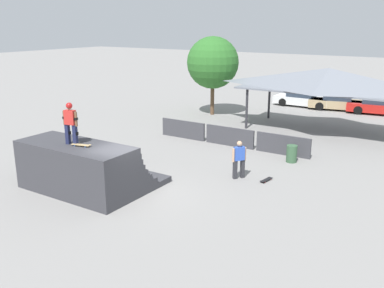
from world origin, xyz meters
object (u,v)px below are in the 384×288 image
object	(u,v)px
skateboard_on_ground	(266,180)
parked_car_red	(378,106)
skater_on_deck	(70,121)
skateboard_on_deck	(82,145)
parked_car_white	(302,99)
trash_bin	(292,154)
parked_car_tan	(338,102)
bystander_walking	(239,158)
tree_beside_pavilion	(213,63)

from	to	relation	value
skateboard_on_ground	parked_car_red	bearing A→B (deg)	-176.43
skater_on_deck	skateboard_on_deck	distance (m)	1.05
skater_on_deck	parked_car_white	bearing A→B (deg)	75.00
skateboard_on_ground	skateboard_on_deck	bearing A→B (deg)	-37.74
skateboard_on_deck	parked_car_white	size ratio (longest dim) A/B	0.18
skateboard_on_ground	trash_bin	distance (m)	3.18
skateboard_on_deck	parked_car_white	bearing A→B (deg)	74.07
parked_car_white	parked_car_red	world-z (taller)	same
skater_on_deck	parked_car_red	world-z (taller)	skater_on_deck
parked_car_white	parked_car_tan	size ratio (longest dim) A/B	0.96
skateboard_on_deck	skater_on_deck	bearing A→B (deg)	165.98
bystander_walking	parked_car_tan	distance (m)	18.06
skateboard_on_deck	tree_beside_pavilion	xyz separation A→B (m)	(-3.53, 16.24, 1.75)
skateboard_on_ground	parked_car_tan	bearing A→B (deg)	-167.02
skateboard_on_deck	parked_car_white	xyz separation A→B (m)	(1.06, 23.05, -1.48)
trash_bin	parked_car_tan	bearing A→B (deg)	95.88
skater_on_deck	parked_car_white	size ratio (longest dim) A/B	0.37
parked_car_white	parked_car_red	xyz separation A→B (m)	(5.84, 0.03, -0.00)
skateboard_on_deck	skateboard_on_ground	distance (m)	7.93
skater_on_deck	bystander_walking	xyz separation A→B (m)	(4.85, 5.03, -2.03)
skateboard_on_deck	tree_beside_pavilion	size ratio (longest dim) A/B	0.14
parked_car_tan	skateboard_on_ground	bearing A→B (deg)	-95.85
skater_on_deck	bystander_walking	size ratio (longest dim) A/B	0.98
skateboard_on_deck	parked_car_red	bearing A→B (deg)	60.05
skater_on_deck	parked_car_red	distance (m)	24.36
tree_beside_pavilion	parked_car_tan	distance (m)	10.67
skateboard_on_deck	skateboard_on_ground	size ratio (longest dim) A/B	1.03
parked_car_tan	parked_car_red	xyz separation A→B (m)	(2.92, -0.01, 0.00)
skateboard_on_ground	trash_bin	xyz separation A→B (m)	(-0.02, 3.16, 0.37)
trash_bin	parked_car_red	size ratio (longest dim) A/B	0.19
bystander_walking	skater_on_deck	bearing A→B (deg)	-9.20
skater_on_deck	skateboard_on_ground	bearing A→B (deg)	30.44
skateboard_on_ground	parked_car_white	world-z (taller)	parked_car_white
trash_bin	parked_car_tan	distance (m)	14.66
skater_on_deck	parked_car_tan	size ratio (longest dim) A/B	0.35
parked_car_tan	bystander_walking	bearing A→B (deg)	-99.69
skateboard_on_deck	bystander_walking	distance (m)	6.73
parked_car_white	tree_beside_pavilion	bearing A→B (deg)	-122.74
parked_car_red	parked_car_tan	bearing A→B (deg)	172.76
tree_beside_pavilion	trash_bin	xyz separation A→B (m)	(9.01, -7.74, -3.41)
trash_bin	parked_car_white	distance (m)	15.20
skater_on_deck	skateboard_on_deck	xyz separation A→B (m)	(0.54, -0.01, -0.90)
trash_bin	parked_car_red	world-z (taller)	parked_car_red
skater_on_deck	bystander_walking	world-z (taller)	skater_on_deck
tree_beside_pavilion	parked_car_white	size ratio (longest dim) A/B	1.26
skater_on_deck	parked_car_white	distance (m)	23.22
tree_beside_pavilion	parked_car_red	world-z (taller)	tree_beside_pavilion
bystander_walking	tree_beside_pavilion	xyz separation A→B (m)	(-7.85, 11.20, 2.88)
bystander_walking	trash_bin	xyz separation A→B (m)	(1.17, 3.47, -0.53)
bystander_walking	tree_beside_pavilion	size ratio (longest dim) A/B	0.30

